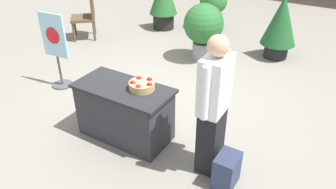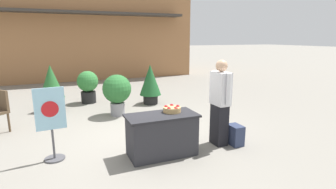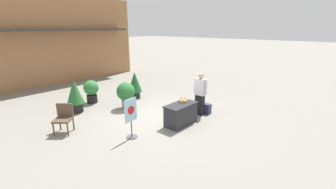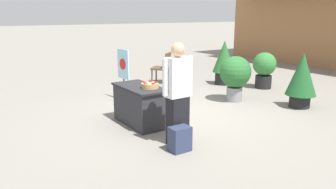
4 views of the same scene
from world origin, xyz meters
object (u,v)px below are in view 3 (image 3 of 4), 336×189
(potted_plant_near_left, at_px, (126,93))
(potted_plant_far_left, at_px, (135,84))
(display_table, at_px, (181,114))
(potted_plant_near_right, at_px, (91,90))
(potted_plant_far_right, at_px, (75,95))
(patio_chair, at_px, (64,116))
(backpack, at_px, (207,109))
(apple_basket, at_px, (183,100))
(person_visitor, at_px, (200,94))
(poster_board, at_px, (131,117))

(potted_plant_near_left, bearing_deg, potted_plant_far_left, 34.74)
(display_table, relative_size, potted_plant_near_right, 1.22)
(potted_plant_far_right, bearing_deg, patio_chair, -128.52)
(backpack, relative_size, potted_plant_far_left, 0.32)
(apple_basket, xyz_separation_m, potted_plant_near_left, (-0.47, 2.82, -0.14))
(potted_plant_far_right, bearing_deg, person_visitor, -51.95)
(patio_chair, distance_m, potted_plant_far_left, 4.38)
(display_table, bearing_deg, potted_plant_near_left, 94.42)
(display_table, relative_size, potted_plant_far_left, 1.00)
(potted_plant_near_left, xyz_separation_m, potted_plant_far_right, (-1.71, 1.22, 0.06))
(display_table, distance_m, patio_chair, 4.09)
(person_visitor, height_order, potted_plant_far_right, person_visitor)
(display_table, bearing_deg, poster_board, 163.41)
(backpack, distance_m, patio_chair, 5.48)
(potted_plant_far_right, bearing_deg, potted_plant_far_left, -6.05)
(apple_basket, bearing_deg, potted_plant_near_left, 99.48)
(apple_basket, bearing_deg, potted_plant_far_right, 118.36)
(apple_basket, height_order, backpack, apple_basket)
(potted_plant_near_left, bearing_deg, display_table, -85.58)
(display_table, xyz_separation_m, patio_chair, (-3.13, 2.62, 0.17))
(patio_chair, distance_m, potted_plant_near_right, 3.13)
(potted_plant_far_left, xyz_separation_m, potted_plant_far_right, (-3.01, 0.32, 0.04))
(display_table, distance_m, potted_plant_far_right, 4.58)
(person_visitor, distance_m, potted_plant_near_right, 5.18)
(patio_chair, bearing_deg, potted_plant_far_right, -169.93)
(person_visitor, height_order, patio_chair, person_visitor)
(potted_plant_near_right, distance_m, potted_plant_far_left, 2.13)
(display_table, relative_size, potted_plant_near_left, 1.13)
(potted_plant_near_left, bearing_deg, potted_plant_far_right, 144.44)
(display_table, xyz_separation_m, potted_plant_near_right, (-0.83, 4.74, 0.23))
(person_visitor, height_order, potted_plant_near_right, person_visitor)
(backpack, bearing_deg, potted_plant_near_left, 120.60)
(backpack, height_order, potted_plant_far_right, potted_plant_far_right)
(apple_basket, xyz_separation_m, potted_plant_far_left, (0.83, 3.72, -0.12))
(backpack, relative_size, potted_plant_far_right, 0.30)
(person_visitor, distance_m, potted_plant_far_left, 3.80)
(backpack, bearing_deg, display_table, 174.89)
(apple_basket, bearing_deg, patio_chair, 143.14)
(patio_chair, bearing_deg, display_table, 98.68)
(person_visitor, distance_m, potted_plant_far_right, 5.22)
(apple_basket, height_order, poster_board, poster_board)
(display_table, distance_m, potted_plant_far_left, 3.97)
(display_table, height_order, potted_plant_far_right, potted_plant_far_right)
(apple_basket, bearing_deg, poster_board, 167.47)
(apple_basket, distance_m, person_visitor, 1.04)
(backpack, bearing_deg, potted_plant_far_right, 129.44)
(potted_plant_near_right, relative_size, potted_plant_far_right, 0.78)
(display_table, bearing_deg, backpack, -5.11)
(poster_board, height_order, potted_plant_far_left, poster_board)
(patio_chair, bearing_deg, person_visitor, 108.09)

